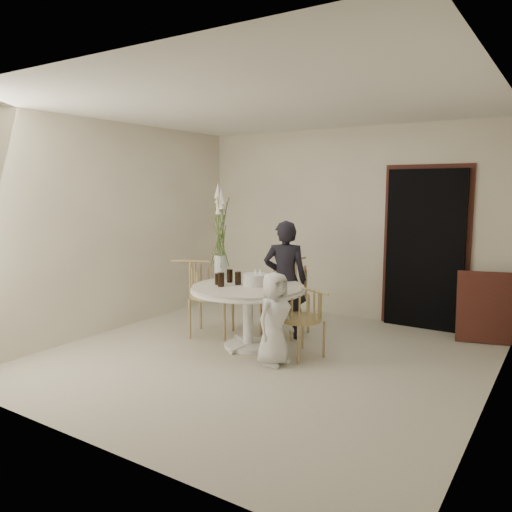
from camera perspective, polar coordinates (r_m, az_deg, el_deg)
The scene contains 18 objects.
ground at distance 5.59m, azimuth 0.70°, elevation -11.59°, with size 4.50×4.50×0.00m, color beige.
room_shell at distance 5.28m, azimuth 0.73°, elevation 5.23°, with size 4.50×4.50×4.50m.
doorway at distance 6.91m, azimuth 18.73°, elevation 0.68°, with size 1.00×0.10×2.10m, color black.
door_trim at distance 6.94m, azimuth 18.84°, elevation 1.21°, with size 1.12×0.03×2.22m, color #56231D.
table at distance 5.81m, azimuth -0.91°, elevation -4.53°, with size 1.33×1.33×0.73m.
picture_frame at distance 6.63m, azimuth 24.72°, elevation -5.35°, with size 0.65×0.04×0.86m, color #56231D.
chair_far at distance 6.44m, azimuth 3.97°, elevation -3.33°, with size 0.55×0.59×0.95m.
chair_right at distance 5.44m, azimuth 5.89°, elevation -6.52°, with size 0.57×0.55×0.79m.
chair_left at distance 6.34m, azimuth -6.28°, elevation -3.47°, with size 0.69×0.66×0.96m.
girl at distance 6.16m, azimuth 3.35°, elevation -2.73°, with size 0.53×0.35×1.47m, color black.
boy at distance 5.27m, azimuth 2.14°, elevation -7.18°, with size 0.48×0.32×0.99m, color white.
birthday_cake at distance 5.79m, azimuth -0.09°, elevation -2.73°, with size 0.29×0.29×0.19m.
cola_tumbler_a at distance 5.86m, azimuth -4.41°, elevation -2.63°, with size 0.06×0.06×0.14m, color black.
cola_tumbler_b at distance 5.75m, azimuth -4.02°, elevation -2.70°, with size 0.08×0.08×0.16m, color black.
cola_tumbler_c at distance 6.00m, azimuth -3.03°, elevation -2.28°, with size 0.07×0.07×0.16m, color black.
cola_tumbler_d at distance 5.84m, azimuth -2.07°, elevation -2.55°, with size 0.07×0.07×0.16m, color black.
plate_stack at distance 5.47m, azimuth 2.50°, elevation -3.85°, with size 0.19×0.19×0.05m, color silver.
flower_vase at distance 6.15m, azimuth -4.09°, elevation 2.51°, with size 0.16×0.16×1.19m.
Camera 1 is at (2.80, -4.47, 1.86)m, focal length 35.00 mm.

